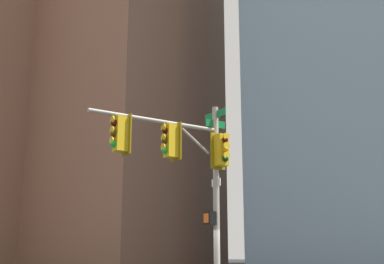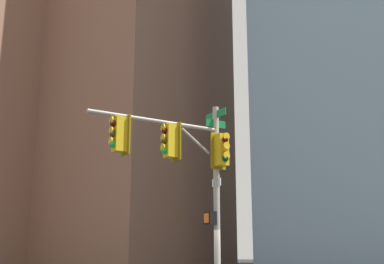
{
  "view_description": "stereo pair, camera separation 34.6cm",
  "coord_description": "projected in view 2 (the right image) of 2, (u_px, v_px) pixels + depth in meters",
  "views": [
    {
      "loc": [
        14.18,
        6.54,
        1.86
      ],
      "look_at": [
        1.19,
        -0.6,
        5.47
      ],
      "focal_mm": 46.05,
      "sensor_mm": 36.0,
      "label": 1
    },
    {
      "loc": [
        14.01,
        6.84,
        1.86
      ],
      "look_at": [
        1.19,
        -0.6,
        5.47
      ],
      "focal_mm": 46.05,
      "sensor_mm": 36.0,
      "label": 2
    }
  ],
  "objects": [
    {
      "name": "signal_pole_assembly",
      "position": [
        187.0,
        162.0,
        14.86
      ],
      "size": [
        4.16,
        2.65,
        6.41
      ],
      "rotation": [
        0.0,
        0.0,
        5.79
      ],
      "color": "#9E998C",
      "rests_on": "ground_plane"
    },
    {
      "name": "building_brick_nearside",
      "position": [
        134.0,
        68.0,
        65.87
      ],
      "size": [
        23.9,
        18.12,
        51.43
      ],
      "primitive_type": "cube",
      "color": "#845B47",
      "rests_on": "ground_plane"
    },
    {
      "name": "building_brick_farside",
      "position": [
        383.0,
        116.0,
        75.73
      ],
      "size": [
        18.48,
        15.03,
        44.4
      ],
      "primitive_type": "cube",
      "color": "#4C3328",
      "rests_on": "ground_plane"
    }
  ]
}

